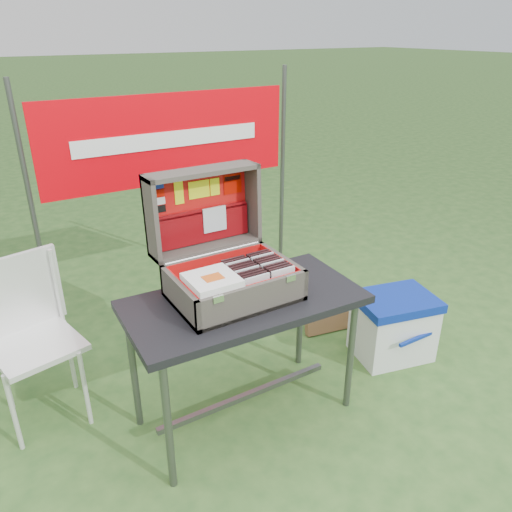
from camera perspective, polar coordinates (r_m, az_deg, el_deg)
ground at (r=2.90m, az=0.71°, el=-17.05°), size 80.00×80.00×0.00m
table at (r=2.64m, az=-1.27°, el=-11.71°), size 1.18×0.63×0.72m
table_top at (r=2.45m, az=-1.35°, el=-5.27°), size 1.18×0.63×0.04m
table_leg_fl at (r=2.33m, az=-10.00°, el=-18.77°), size 0.04×0.04×0.68m
table_leg_fr at (r=2.76m, az=10.77°, el=-10.95°), size 0.04×0.04×0.68m
table_leg_bl at (r=2.67m, az=-13.80°, el=-12.66°), size 0.04×0.04×0.68m
table_leg_br at (r=3.05m, az=5.07°, el=-6.77°), size 0.04×0.04×0.68m
table_brace at (r=2.79m, az=-1.22°, el=-15.71°), size 1.01×0.03×0.03m
suitcase at (r=2.38m, az=-3.38°, el=1.91°), size 0.59×0.58×0.57m
suitcase_base_bottom at (r=2.45m, az=-2.56°, el=-4.49°), size 0.59×0.42×0.02m
suitcase_base_wall_front at (r=2.27m, az=-0.16°, el=-5.10°), size 0.59×0.02×0.16m
suitcase_base_wall_back at (r=2.57m, az=-4.71°, el=-1.34°), size 0.59×0.02×0.16m
suitcase_base_wall_left at (r=2.31m, az=-8.72°, el=-4.76°), size 0.02×0.42×0.16m
suitcase_base_wall_right at (r=2.55m, az=2.97°, el=-1.57°), size 0.02×0.42×0.16m
suitcase_liner_floor at (r=2.44m, az=-2.56°, el=-4.19°), size 0.54×0.37×0.01m
suitcase_latch_left at (r=2.14m, az=-4.33°, el=-4.93°), size 0.05×0.01×0.03m
suitcase_latch_right at (r=2.32m, az=3.98°, el=-2.54°), size 0.05×0.01×0.03m
suitcase_hinge at (r=2.55m, az=-4.89°, el=0.34°), size 0.53×0.02×0.02m
suitcase_lid_back at (r=2.60m, az=-6.58°, el=5.62°), size 0.59×0.04×0.42m
suitcase_lid_rim_far at (r=2.49m, az=-6.21°, el=9.59°), size 0.59×0.16×0.03m
suitcase_lid_rim_near at (r=2.61m, az=-5.68°, el=1.12°), size 0.59×0.16×0.03m
suitcase_lid_rim_left at (r=2.45m, az=-11.89°, el=4.04°), size 0.02×0.17×0.42m
suitcase_lid_rim_right at (r=2.67m, az=-0.46°, el=6.33°), size 0.02×0.17×0.42m
suitcase_lid_liner at (r=2.59m, az=-6.44°, el=5.54°), size 0.54×0.02×0.37m
suitcase_liner_wall_front at (r=2.27m, az=-0.35°, el=-4.70°), size 0.54×0.01×0.13m
suitcase_liner_wall_back at (r=2.56m, az=-4.58°, el=-1.23°), size 0.54×0.01×0.13m
suitcase_liner_wall_left at (r=2.31m, az=-8.41°, el=-4.42°), size 0.01×0.37×0.13m
suitcase_liner_wall_right at (r=2.54m, az=2.70°, el=-1.41°), size 0.01×0.37×0.13m
suitcase_lid_pocket at (r=2.61m, az=-6.13°, el=3.40°), size 0.52×0.04×0.17m
suitcase_pocket_edge at (r=2.57m, az=-6.18°, el=5.12°), size 0.51×0.02×0.02m
suitcase_pocket_cd at (r=2.60m, az=-4.75°, el=4.21°), size 0.13×0.01×0.13m
lid_sticker_cc_a at (r=2.47m, az=-11.15°, el=7.95°), size 0.06×0.00×0.04m
lid_sticker_cc_b at (r=2.48m, az=-11.06°, el=7.05°), size 0.06×0.00×0.04m
lid_sticker_cc_c at (r=2.49m, az=-10.97°, el=6.17°), size 0.06×0.00×0.04m
lid_sticker_cc_d at (r=2.50m, az=-10.89°, el=5.29°), size 0.06×0.00×0.04m
lid_card_neon_tall at (r=2.52m, az=-8.80°, el=7.15°), size 0.05×0.01×0.12m
lid_card_neon_main at (r=2.56m, az=-6.52°, el=7.57°), size 0.12×0.01×0.09m
lid_card_neon_small at (r=2.60m, az=-4.73°, el=7.89°), size 0.05×0.01×0.09m
lid_sticker_band at (r=2.64m, az=-2.69°, el=8.25°), size 0.10×0.01×0.10m
lid_sticker_band_bar at (r=2.63m, az=-2.71°, el=8.88°), size 0.09×0.00×0.02m
cd_left_0 at (r=2.30m, az=0.15°, el=-3.94°), size 0.13×0.01×0.15m
cd_left_1 at (r=2.32m, az=-0.15°, el=-3.71°), size 0.13×0.01×0.15m
cd_left_2 at (r=2.33m, az=-0.44°, el=-3.48°), size 0.13×0.01×0.15m
cd_left_3 at (r=2.35m, az=-0.73°, el=-3.25°), size 0.13×0.01×0.15m
cd_left_4 at (r=2.37m, az=-1.01°, el=-3.03°), size 0.13×0.01×0.15m
cd_left_5 at (r=2.39m, az=-1.29°, el=-2.81°), size 0.13×0.01×0.15m
cd_left_6 at (r=2.40m, az=-1.57°, el=-2.59°), size 0.13×0.01×0.15m
cd_left_7 at (r=2.42m, az=-1.84°, el=-2.38°), size 0.13×0.01×0.15m
cd_left_8 at (r=2.44m, az=-2.10°, el=-2.17°), size 0.13×0.01×0.15m
cd_left_9 at (r=2.46m, az=-2.37°, el=-1.96°), size 0.13×0.01×0.15m
cd_left_10 at (r=2.47m, az=-2.63°, el=-1.75°), size 0.13×0.01×0.15m
cd_right_0 at (r=2.37m, az=3.08°, el=-3.09°), size 0.13×0.01×0.15m
cd_right_1 at (r=2.38m, az=2.77°, el=-2.87°), size 0.13×0.01×0.15m
cd_right_2 at (r=2.40m, az=2.46°, el=-2.65°), size 0.13×0.01×0.15m
cd_right_3 at (r=2.42m, az=2.16°, el=-2.44°), size 0.13×0.01×0.15m
cd_right_4 at (r=2.43m, az=1.86°, el=-2.23°), size 0.13×0.01×0.15m
cd_right_5 at (r=2.45m, az=1.57°, el=-2.02°), size 0.13×0.01×0.15m
cd_right_6 at (r=2.47m, az=1.28°, el=-1.81°), size 0.13×0.01×0.15m
cd_right_7 at (r=2.49m, az=1.00°, el=-1.61°), size 0.13×0.01×0.15m
cd_right_8 at (r=2.50m, az=0.72°, el=-1.41°), size 0.13×0.01×0.15m
cd_right_9 at (r=2.52m, az=0.44°, el=-1.21°), size 0.13×0.01×0.15m
cd_right_10 at (r=2.54m, az=0.17°, el=-1.02°), size 0.13×0.01×0.15m
songbook_0 at (r=2.26m, az=-5.04°, el=-3.00°), size 0.22×0.22×0.00m
songbook_1 at (r=2.25m, az=-5.05°, el=-2.89°), size 0.22×0.22×0.00m
songbook_2 at (r=2.25m, az=-5.05°, el=-2.78°), size 0.22×0.22×0.00m
songbook_3 at (r=2.25m, az=-5.06°, el=-2.67°), size 0.22×0.22×0.00m
songbook_4 at (r=2.25m, az=-5.06°, el=-2.55°), size 0.22×0.22×0.00m
songbook_5 at (r=2.24m, az=-5.06°, el=-2.44°), size 0.22×0.22×0.00m
songbook_graphic at (r=2.23m, az=-4.95°, el=-2.45°), size 0.09×0.07×0.00m
cooler at (r=3.30m, az=15.40°, el=-7.73°), size 0.54×0.46×0.42m
cooler_body at (r=3.31m, az=15.34°, el=-8.14°), size 0.52×0.43×0.36m
cooler_lid at (r=3.21m, az=15.76°, el=-4.99°), size 0.54×0.46×0.06m
cooler_handle at (r=3.19m, az=17.90°, el=-8.97°), size 0.28×0.02×0.02m
chair at (r=2.81m, az=-23.79°, el=-9.55°), size 0.49×0.52×0.89m
chair_seat at (r=2.81m, az=-23.83°, el=-9.38°), size 0.48×0.48×0.03m
chair_backrest at (r=2.87m, az=-25.19°, el=-3.75°), size 0.40×0.12×0.42m
chair_leg_fl at (r=2.79m, az=-25.98°, el=-15.84°), size 0.02×0.02×0.45m
chair_leg_fr at (r=2.81m, az=-18.93°, el=-14.17°), size 0.02×0.02×0.45m
chair_leg_bl at (r=3.07m, az=-26.80°, el=-12.02°), size 0.02×0.02×0.45m
chair_leg_br at (r=3.09m, az=-20.47°, el=-10.55°), size 0.02×0.02×0.45m
chair_upright_right at (r=2.89m, az=-21.83°, el=-3.17°), size 0.02×0.02×0.42m
cardboard_box at (r=3.48m, az=8.15°, el=-5.82°), size 0.35×0.18×0.35m
banner_post_left at (r=3.14m, az=-23.76°, el=2.41°), size 0.03×0.03×1.70m
banner_post_right at (r=3.71m, az=2.98°, el=7.76°), size 0.03×0.03×1.70m
banner at (r=3.20m, az=-9.80°, el=13.03°), size 1.60×0.02×0.55m
banner_text at (r=3.19m, az=-9.72°, el=12.99°), size 1.20×0.00×0.10m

